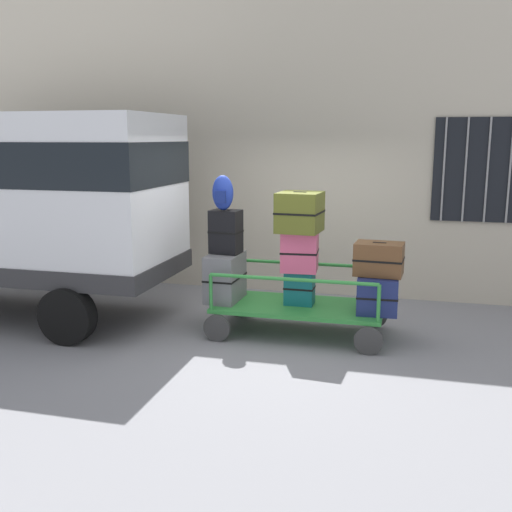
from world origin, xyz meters
TOP-DOWN VIEW (x-y plane):
  - ground_plane at (0.00, 0.00)m, footprint 40.00×40.00m
  - building_wall at (0.01, 2.24)m, footprint 12.00×0.38m
  - luggage_cart at (0.28, 0.03)m, footprint 2.17×1.12m
  - cart_railing at (0.28, 0.03)m, footprint 2.07×0.98m
  - suitcase_left_bottom at (-0.69, 0.02)m, footprint 0.41×0.67m
  - suitcase_left_middle at (-0.69, 0.07)m, footprint 0.41×0.33m
  - suitcase_midleft_bottom at (0.28, 0.06)m, footprint 0.37×0.26m
  - suitcase_midleft_middle at (0.28, 0.04)m, footprint 0.48×0.44m
  - suitcase_midleft_top at (0.28, -0.00)m, footprint 0.56×0.58m
  - suitcase_center_bottom at (1.25, 0.02)m, footprint 0.51×0.65m
  - suitcase_center_middle at (1.25, 0.02)m, footprint 0.60×0.44m
  - backpack at (-0.70, -0.01)m, footprint 0.27×0.22m

SIDE VIEW (x-z plane):
  - ground_plane at x=0.00m, z-range 0.00..0.00m
  - luggage_cart at x=0.28m, z-range 0.13..0.51m
  - suitcase_midleft_bottom at x=0.28m, z-range 0.38..0.82m
  - suitcase_center_bottom at x=1.25m, z-range 0.38..0.83m
  - suitcase_left_bottom at x=-0.69m, z-range 0.38..1.00m
  - cart_railing at x=0.28m, z-range 0.53..0.99m
  - suitcase_center_middle at x=1.25m, z-range 0.83..1.23m
  - suitcase_midleft_middle at x=0.28m, z-range 0.82..1.32m
  - suitcase_left_middle at x=-0.69m, z-range 1.00..1.56m
  - suitcase_midleft_top at x=0.28m, z-range 1.32..1.81m
  - backpack at x=-0.70m, z-range 1.56..2.00m
  - building_wall at x=0.01m, z-range 0.00..5.00m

